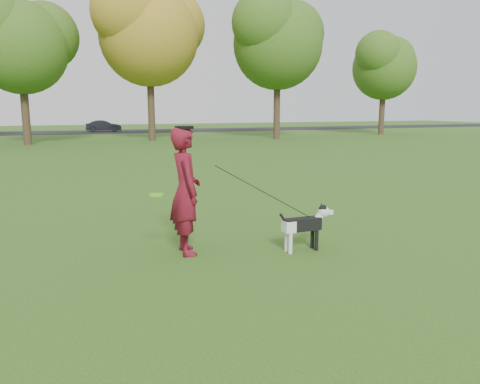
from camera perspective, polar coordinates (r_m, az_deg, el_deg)
name	(u,v)px	position (r m, az deg, el deg)	size (l,w,h in m)	color
ground	(218,256)	(7.42, -2.75, -7.82)	(120.00, 120.00, 0.00)	#285116
road	(83,132)	(46.81, -18.61, 6.93)	(120.00, 7.00, 0.02)	black
man	(185,191)	(7.40, -6.66, 0.11)	(0.74, 0.48, 2.02)	#590C1C
dog	(306,223)	(7.66, 8.07, -3.74)	(1.00, 0.20, 0.76)	black
car_mid	(104,126)	(46.91, -16.29, 7.74)	(1.14, 3.28, 1.08)	black
man_held_items	(265,193)	(7.51, 3.03, -0.08)	(2.58, 0.73, 1.52)	#4DDB1B
tree_row	(64,25)	(33.17, -20.70, 18.49)	(51.74, 8.86, 12.01)	#38281C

